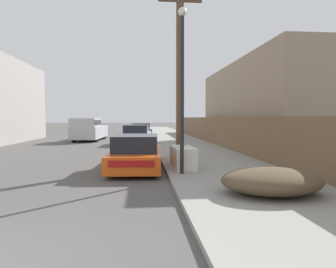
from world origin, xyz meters
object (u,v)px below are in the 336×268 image
Objects in this scene: pickup_truck at (89,129)px; utility_pole at (180,69)px; car_parked_mid at (137,135)px; street_lamp at (182,79)px; discarded_fridge at (183,157)px; brush_pile at (271,181)px; pedestrian at (179,129)px; parked_sports_car_red at (137,153)px; car_parked_far at (140,130)px.

utility_pole reaches higher than pickup_truck.
car_parked_mid is 0.64× the size of utility_pole.
street_lamp is (1.54, -12.08, 2.40)m from car_parked_mid.
discarded_fridge is 0.74× the size of brush_pile.
street_lamp is 4.09m from brush_pile.
street_lamp is at bearing -96.91° from pedestrian.
pedestrian reaches higher than parked_sports_car_red.
car_parked_far reaches higher than brush_pile.
discarded_fridge is 4.03m from utility_pole.
brush_pile is at bearing -90.06° from pedestrian.
discarded_fridge is at bearing 114.62° from pickup_truck.
street_lamp reaches higher than pickup_truck.
pickup_truck is 0.77× the size of utility_pole.
parked_sports_car_red is at bearing -85.28° from car_parked_mid.
discarded_fridge is at bearing -76.96° from car_parked_mid.
pickup_truck is at bearing 115.39° from utility_pole.
street_lamp is (1.32, -20.01, 2.41)m from car_parked_far.
street_lamp is at bearing 112.57° from pickup_truck.
discarded_fridge is 4.06m from brush_pile.
pickup_truck is 7.31m from pedestrian.
parked_sports_car_red is at bearing -104.14° from pedestrian.
utility_pole is 1.44× the size of street_lamp.
car_parked_far reaches higher than discarded_fridge.
parked_sports_car_red is 0.90× the size of street_lamp.
pickup_truck is at bearing 142.20° from car_parked_mid.
brush_pile is (7.13, -18.22, -0.50)m from pickup_truck.
street_lamp is at bearing -45.79° from parked_sports_car_red.
brush_pile is at bearing -87.04° from car_parked_far.
utility_pole is 4.40× the size of pedestrian.
pickup_truck is 16.63m from street_lamp.
discarded_fridge is 0.30× the size of pickup_truck.
pedestrian reaches higher than car_parked_far.
discarded_fridge is at bearing 111.52° from brush_pile.
parked_sports_car_red is 0.98× the size of car_parked_mid.
parked_sports_car_red is at bearing -94.89° from car_parked_far.
pickup_truck reaches higher than car_parked_mid.
car_parked_mid is at bearing -148.84° from pedestrian.
street_lamp reaches higher than car_parked_mid.
parked_sports_car_red is 3.29m from street_lamp.
discarded_fridge is 0.24× the size of utility_pole.
street_lamp is (1.42, -1.65, 2.47)m from parked_sports_car_red.
car_parked_mid is 0.83× the size of pickup_truck.
brush_pile is at bearing -50.63° from parked_sports_car_red.
utility_pole reaches higher than street_lamp.
utility_pole is at bearing -97.07° from pedestrian.
discarded_fridge is at bearing -90.01° from car_parked_far.
car_parked_mid is 1.00× the size of car_parked_far.
pickup_truck reaches higher than discarded_fridge.
car_parked_mid is at bearing 102.32° from utility_pole.
pickup_truck is at bearing -137.49° from car_parked_far.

